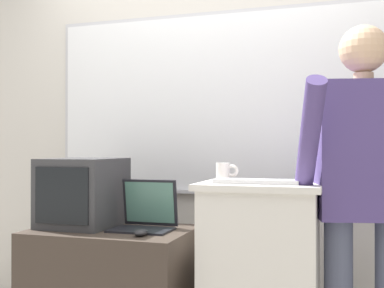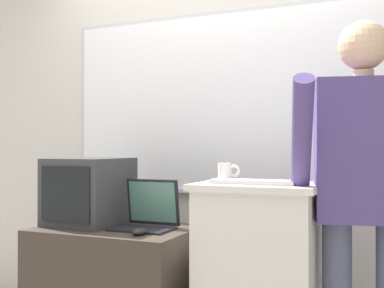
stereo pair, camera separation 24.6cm
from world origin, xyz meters
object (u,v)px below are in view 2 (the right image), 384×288
object	(u,v)px
laptop	(149,212)
computer_mouse_by_laptop	(139,232)
person_presenter	(364,184)
crt_monitor	(89,191)
lectern_podium	(259,288)
coffee_mug	(226,171)
wireless_keyboard	(254,182)

from	to	relation	value
laptop	computer_mouse_by_laptop	xyz separation A→B (m)	(0.06, -0.20, -0.07)
person_presenter	laptop	world-z (taller)	person_presenter
computer_mouse_by_laptop	crt_monitor	bearing A→B (deg)	155.88
lectern_podium	computer_mouse_by_laptop	world-z (taller)	lectern_podium
crt_monitor	coffee_mug	size ratio (longest dim) A/B	3.61
crt_monitor	wireless_keyboard	bearing A→B (deg)	-4.40
computer_mouse_by_laptop	wireless_keyboard	bearing A→B (deg)	12.05
wireless_keyboard	computer_mouse_by_laptop	bearing A→B (deg)	-167.95
lectern_podium	person_presenter	world-z (taller)	person_presenter
lectern_podium	wireless_keyboard	bearing A→B (deg)	-98.48
lectern_podium	computer_mouse_by_laptop	distance (m)	0.64
lectern_podium	person_presenter	xyz separation A→B (m)	(0.47, 0.02, 0.51)
crt_monitor	coffee_mug	xyz separation A→B (m)	(0.76, 0.14, 0.12)
laptop	coffee_mug	bearing A→B (deg)	18.47
lectern_podium	coffee_mug	size ratio (longest dim) A/B	8.39
person_presenter	coffee_mug	distance (m)	0.71
laptop	wireless_keyboard	bearing A→B (deg)	-8.28
laptop	crt_monitor	size ratio (longest dim) A/B	0.72
person_presenter	crt_monitor	distance (m)	1.46
computer_mouse_by_laptop	laptop	bearing A→B (deg)	105.55
laptop	coffee_mug	size ratio (longest dim) A/B	2.60
crt_monitor	lectern_podium	bearing A→B (deg)	-1.07
person_presenter	wireless_keyboard	world-z (taller)	person_presenter
person_presenter	crt_monitor	bearing A→B (deg)	166.95
lectern_podium	laptop	world-z (taller)	same
lectern_podium	computer_mouse_by_laptop	xyz separation A→B (m)	(-0.56, -0.17, 0.26)
lectern_podium	coffee_mug	distance (m)	0.61
crt_monitor	laptop	bearing A→B (deg)	1.97
computer_mouse_by_laptop	crt_monitor	size ratio (longest dim) A/B	0.23
person_presenter	laptop	bearing A→B (deg)	166.31
person_presenter	coffee_mug	bearing A→B (deg)	155.42
computer_mouse_by_laptop	coffee_mug	size ratio (longest dim) A/B	0.83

